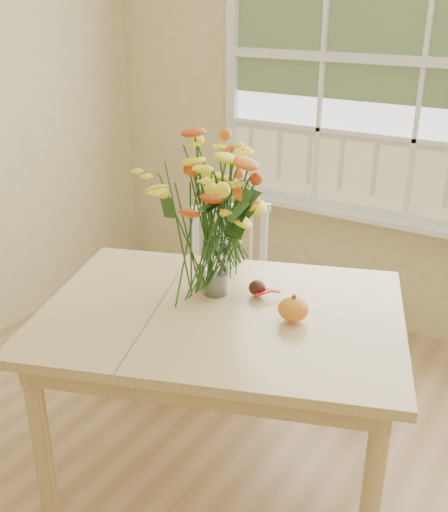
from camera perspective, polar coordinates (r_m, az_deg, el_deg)
The scene contains 8 objects.
wall_back at distance 3.38m, azimuth 18.28°, elevation 13.82°, with size 4.00×0.02×2.70m, color #CEC084.
window at distance 3.32m, azimuth 18.52°, elevation 16.82°, with size 2.42×0.12×1.74m.
dining_table at distance 2.37m, azimuth -0.26°, elevation -7.09°, with size 1.64×1.41×0.74m.
windsor_chair at distance 3.07m, azimuth 0.77°, elevation -2.76°, with size 0.56×0.56×0.88m.
flower_vase at distance 2.31m, azimuth -0.82°, elevation 4.03°, with size 0.48×0.48×0.57m.
pumpkin at distance 2.24m, azimuth 6.62°, elevation -5.15°, with size 0.11×0.11×0.09m, color orange.
turkey_figurine at distance 2.45m, azimuth -1.64°, elevation -2.45°, with size 0.09×0.07×0.10m.
dark_gourd at distance 2.42m, azimuth 3.16°, elevation -3.12°, with size 0.13×0.11×0.06m.
Camera 1 is at (0.82, -0.99, 1.86)m, focal length 42.00 mm.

